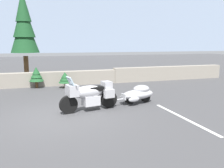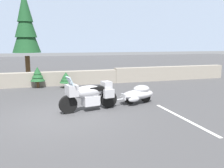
% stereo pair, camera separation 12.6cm
% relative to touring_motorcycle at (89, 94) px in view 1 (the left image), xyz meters
% --- Properties ---
extents(ground_plane, '(80.00, 80.00, 0.00)m').
position_rel_touring_motorcycle_xyz_m(ground_plane, '(-1.11, -0.36, -0.62)').
color(ground_plane, '#424244').
extents(stone_guard_wall, '(24.00, 0.63, 0.93)m').
position_rel_touring_motorcycle_xyz_m(stone_guard_wall, '(-0.90, 5.86, -0.18)').
color(stone_guard_wall, gray).
rests_on(stone_guard_wall, ground).
extents(distant_ridgeline, '(240.00, 80.00, 16.00)m').
position_rel_touring_motorcycle_xyz_m(distant_ridgeline, '(-1.11, 95.86, 7.38)').
color(distant_ridgeline, '#8C9EB7').
rests_on(distant_ridgeline, ground).
extents(touring_motorcycle, '(2.29, 1.03, 1.33)m').
position_rel_touring_motorcycle_xyz_m(touring_motorcycle, '(0.00, 0.00, 0.00)').
color(touring_motorcycle, black).
rests_on(touring_motorcycle, ground).
extents(car_shaped_trailer, '(2.23, 1.01, 0.76)m').
position_rel_touring_motorcycle_xyz_m(car_shaped_trailer, '(2.18, 0.46, -0.21)').
color(car_shaped_trailer, black).
rests_on(car_shaped_trailer, ground).
extents(pine_tree_tall, '(1.76, 1.76, 5.82)m').
position_rel_touring_motorcycle_xyz_m(pine_tree_tall, '(-2.43, 7.87, 3.02)').
color(pine_tree_tall, brown).
rests_on(pine_tree_tall, ground).
extents(pine_sapling_near, '(0.74, 0.74, 0.89)m').
position_rel_touring_motorcycle_xyz_m(pine_sapling_near, '(-0.31, 4.97, -0.06)').
color(pine_sapling_near, brown).
rests_on(pine_sapling_near, ground).
extents(pine_sapling_farther, '(0.81, 0.81, 1.19)m').
position_rel_touring_motorcycle_xyz_m(pine_sapling_farther, '(-1.84, 5.45, 0.12)').
color(pine_sapling_farther, brown).
rests_on(pine_sapling_farther, ground).
extents(parking_stripe_marker, '(0.12, 3.60, 0.01)m').
position_rel_touring_motorcycle_xyz_m(parking_stripe_marker, '(2.83, -1.86, -0.62)').
color(parking_stripe_marker, silver).
rests_on(parking_stripe_marker, ground).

